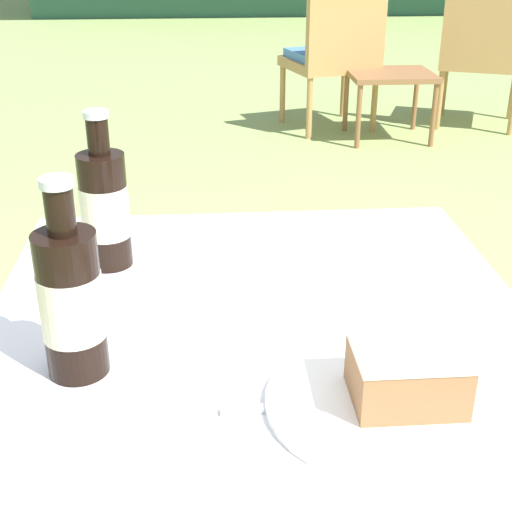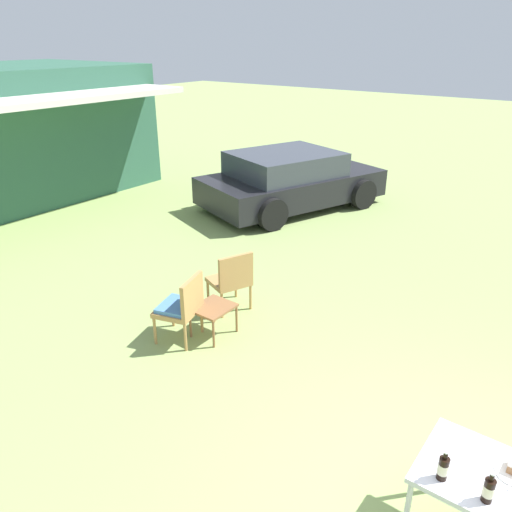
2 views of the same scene
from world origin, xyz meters
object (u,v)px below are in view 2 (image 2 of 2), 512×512
(parked_car, at_px, (290,180))
(patio_table, at_px, (478,480))
(wicker_chair_plain, at_px, (232,278))
(cola_bottle_near, at_px, (443,468))
(garden_side_table, at_px, (213,310))
(cola_bottle_far, at_px, (489,490))
(wicker_chair_cushioned, at_px, (182,305))

(parked_car, xyz_separation_m, patio_table, (-5.90, -5.42, 0.05))
(wicker_chair_plain, xyz_separation_m, patio_table, (-1.66, -3.56, 0.17))
(parked_car, xyz_separation_m, cola_bottle_near, (-6.11, -5.23, 0.22))
(garden_side_table, xyz_separation_m, patio_table, (-1.04, -3.35, 0.30))
(garden_side_table, distance_m, cola_bottle_far, 3.69)
(garden_side_table, xyz_separation_m, cola_bottle_far, (-1.26, -3.44, 0.47))
(wicker_chair_plain, height_order, garden_side_table, wicker_chair_plain)
(wicker_chair_cushioned, height_order, patio_table, wicker_chair_cushioned)
(parked_car, bearing_deg, patio_table, -118.00)
(parked_car, height_order, patio_table, parked_car)
(patio_table, distance_m, cola_bottle_far, 0.30)
(wicker_chair_plain, relative_size, patio_table, 1.09)
(cola_bottle_near, bearing_deg, wicker_chair_cushioned, 74.28)
(cola_bottle_near, height_order, cola_bottle_far, same)
(wicker_chair_cushioned, distance_m, patio_table, 3.66)
(parked_car, bearing_deg, wicker_chair_plain, -136.92)
(wicker_chair_plain, relative_size, cola_bottle_near, 3.58)
(wicker_chair_plain, distance_m, cola_bottle_near, 3.87)
(parked_car, distance_m, cola_bottle_near, 8.05)
(parked_car, xyz_separation_m, wicker_chair_cushioned, (-5.16, -1.84, -0.12))
(cola_bottle_near, bearing_deg, wicker_chair_plain, 60.90)
(parked_car, bearing_deg, garden_side_table, -137.50)
(parked_car, height_order, garden_side_table, parked_car)
(parked_car, distance_m, wicker_chair_plain, 4.63)
(wicker_chair_plain, xyz_separation_m, garden_side_table, (-0.62, -0.21, -0.13))
(wicker_chair_cushioned, bearing_deg, patio_table, 61.69)
(wicker_chair_plain, height_order, cola_bottle_far, cola_bottle_far)
(patio_table, bearing_deg, wicker_chair_plain, 65.07)
(patio_table, height_order, cola_bottle_far, cola_bottle_far)
(wicker_chair_cushioned, relative_size, garden_side_table, 1.74)
(parked_car, relative_size, cola_bottle_far, 18.00)
(parked_car, bearing_deg, cola_bottle_near, -120.07)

